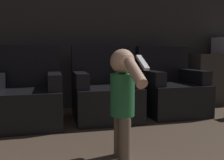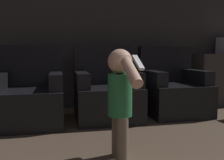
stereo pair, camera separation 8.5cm
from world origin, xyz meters
name	(u,v)px [view 2 (the right image)]	position (x,y,z in m)	size (l,w,h in m)	color
wall_back	(86,29)	(0.00, 4.50, 1.30)	(8.40, 0.05, 2.60)	#33302D
armchair_left	(29,97)	(-0.89, 3.68, 0.34)	(0.91, 0.92, 1.01)	black
armchair_middle	(106,94)	(0.14, 3.68, 0.34)	(0.91, 0.93, 1.01)	black
armchair_right	(172,91)	(1.17, 3.68, 0.34)	(0.90, 0.91, 1.01)	black
person_toddler	(120,95)	(-0.08, 2.31, 0.55)	(0.21, 0.64, 0.94)	brown
kitchen_counter	(224,79)	(2.47, 4.15, 0.45)	(1.26, 0.57, 0.89)	#38332D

